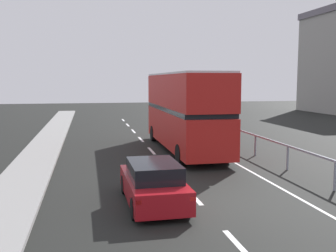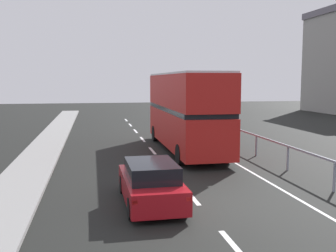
% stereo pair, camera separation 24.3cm
% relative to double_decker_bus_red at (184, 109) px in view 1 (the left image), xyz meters
% --- Properties ---
extents(ground_plane, '(74.56, 120.00, 0.10)m').
position_rel_double_decker_bus_red_xyz_m(ground_plane, '(-1.86, -9.51, -2.42)').
color(ground_plane, black).
extents(near_sidewalk_kerb, '(2.04, 80.00, 0.14)m').
position_rel_double_decker_bus_red_xyz_m(near_sidewalk_kerb, '(-7.98, -9.51, -2.30)').
color(near_sidewalk_kerb, gray).
rests_on(near_sidewalk_kerb, ground).
extents(lane_paint_markings, '(3.62, 46.00, 0.01)m').
position_rel_double_decker_bus_red_xyz_m(lane_paint_markings, '(0.22, -1.10, -2.37)').
color(lane_paint_markings, silver).
rests_on(lane_paint_markings, ground).
extents(bridge_side_railing, '(0.10, 42.00, 1.13)m').
position_rel_double_decker_bus_red_xyz_m(bridge_side_railing, '(3.37, -0.51, -1.46)').
color(bridge_side_railing, gray).
rests_on(bridge_side_railing, ground).
extents(double_decker_bus_red, '(2.58, 10.73, 4.43)m').
position_rel_double_decker_bus_red_xyz_m(double_decker_bus_red, '(0.00, 0.00, 0.00)').
color(double_decker_bus_red, '#AF1B17').
rests_on(double_decker_bus_red, ground).
extents(hatchback_car_near, '(1.81, 4.18, 1.42)m').
position_rel_double_decker_bus_red_xyz_m(hatchback_car_near, '(-3.37, -9.47, -1.69)').
color(hatchback_car_near, maroon).
rests_on(hatchback_car_near, ground).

